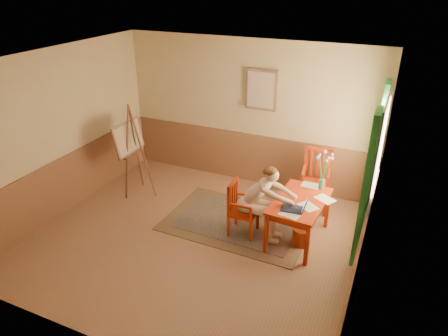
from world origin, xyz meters
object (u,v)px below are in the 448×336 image
at_px(chair_left, 241,208).
at_px(chair_back, 316,180).
at_px(table, 300,205).
at_px(easel, 130,142).
at_px(laptop, 296,207).
at_px(figure, 260,199).

height_order(chair_left, chair_back, chair_back).
distance_m(table, easel, 3.29).
distance_m(laptop, easel, 3.34).
distance_m(table, laptop, 0.34).
height_order(figure, laptop, figure).
distance_m(chair_back, laptop, 1.44).
height_order(table, figure, figure).
relative_size(laptop, easel, 0.23).
relative_size(chair_left, easel, 0.52).
bearing_deg(figure, chair_left, -177.20).
relative_size(chair_back, easel, 0.62).
xyz_separation_m(table, figure, (-0.58, -0.18, 0.07)).
bearing_deg(figure, chair_back, 65.45).
bearing_deg(laptop, table, 93.43).
xyz_separation_m(laptop, easel, (-3.28, 0.56, 0.28)).
bearing_deg(chair_back, laptop, -89.47).
relative_size(chair_left, figure, 0.72).
xyz_separation_m(chair_left, easel, (-2.37, 0.44, 0.59)).
xyz_separation_m(chair_back, figure, (-0.59, -1.28, 0.15)).
relative_size(table, figure, 0.98).
bearing_deg(laptop, chair_back, 90.53).
distance_m(figure, easel, 2.73).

